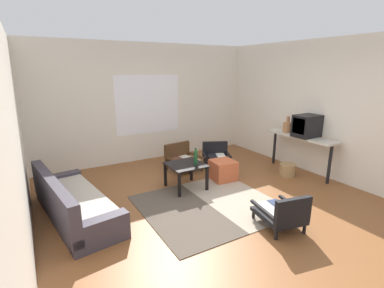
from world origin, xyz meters
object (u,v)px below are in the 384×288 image
(armchair_striped_foreground, at_px, (282,213))
(clay_vase, at_px, (288,127))
(couch, at_px, (72,204))
(armchair_corner, at_px, (216,155))
(console_shelf, at_px, (301,140))
(armchair_by_window, at_px, (182,158))
(glass_bottle, at_px, (196,157))
(wicker_basket, at_px, (287,170))
(ottoman_orange, at_px, (223,170))
(coffee_table, at_px, (186,168))
(crt_television, at_px, (307,126))

(armchair_striped_foreground, distance_m, clay_vase, 2.73)
(couch, distance_m, armchair_corner, 3.26)
(armchair_striped_foreground, bearing_deg, clay_vase, 41.45)
(console_shelf, xyz_separation_m, clay_vase, (0.00, 0.37, 0.22))
(armchair_corner, bearing_deg, armchair_by_window, 168.15)
(console_shelf, bearing_deg, armchair_corner, 135.41)
(glass_bottle, distance_m, wicker_basket, 2.05)
(couch, height_order, armchair_by_window, couch)
(ottoman_orange, bearing_deg, armchair_striped_foreground, -101.03)
(armchair_striped_foreground, bearing_deg, glass_bottle, 100.30)
(clay_vase, bearing_deg, armchair_striped_foreground, -138.55)
(coffee_table, xyz_separation_m, armchair_corner, (1.20, 0.76, -0.14))
(armchair_corner, height_order, crt_television, crt_television)
(couch, xyz_separation_m, coffee_table, (1.95, 0.08, 0.17))
(armchair_striped_foreground, xyz_separation_m, ottoman_orange, (0.36, 1.84, -0.04))
(couch, height_order, wicker_basket, couch)
(crt_television, bearing_deg, glass_bottle, 167.99)
(coffee_table, distance_m, armchair_striped_foreground, 1.92)
(armchair_striped_foreground, distance_m, armchair_corner, 2.71)
(couch, distance_m, console_shelf, 4.45)
(coffee_table, height_order, console_shelf, console_shelf)
(armchair_corner, relative_size, console_shelf, 0.49)
(console_shelf, distance_m, crt_television, 0.33)
(console_shelf, distance_m, wicker_basket, 0.67)
(armchair_corner, distance_m, console_shelf, 1.82)
(armchair_striped_foreground, bearing_deg, couch, 143.79)
(coffee_table, bearing_deg, armchair_by_window, 65.39)
(coffee_table, bearing_deg, armchair_corner, 32.25)
(armchair_corner, height_order, glass_bottle, glass_bottle)
(armchair_by_window, relative_size, crt_television, 1.41)
(crt_television, bearing_deg, wicker_basket, 164.52)
(coffee_table, distance_m, armchair_by_window, 1.02)
(couch, relative_size, crt_television, 4.27)
(console_shelf, bearing_deg, clay_vase, 90.00)
(couch, height_order, clay_vase, clay_vase)
(armchair_corner, xyz_separation_m, ottoman_orange, (-0.37, -0.77, -0.05))
(armchair_striped_foreground, relative_size, wicker_basket, 2.29)
(armchair_by_window, height_order, armchair_corner, armchair_by_window)
(coffee_table, height_order, armchair_striped_foreground, armchair_striped_foreground)
(armchair_corner, relative_size, glass_bottle, 2.45)
(armchair_corner, xyz_separation_m, clay_vase, (1.25, -0.86, 0.68))
(armchair_by_window, xyz_separation_m, clay_vase, (2.03, -1.02, 0.67))
(coffee_table, bearing_deg, wicker_basket, -13.17)
(armchair_corner, height_order, console_shelf, console_shelf)
(clay_vase, bearing_deg, glass_bottle, 179.82)
(coffee_table, bearing_deg, armchair_striped_foreground, -75.79)
(armchair_striped_foreground, xyz_separation_m, armchair_corner, (0.73, 2.61, 0.01))
(armchair_striped_foreground, height_order, armchair_corner, armchair_striped_foreground)
(clay_vase, xyz_separation_m, wicker_basket, (-0.34, -0.39, -0.80))
(console_shelf, bearing_deg, wicker_basket, -177.47)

